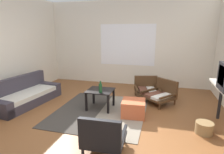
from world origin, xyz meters
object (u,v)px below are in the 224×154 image
glass_bottle (100,88)px  wicker_basket (204,128)px  couch (25,95)px  armchair_by_window (147,88)px  ottoman_orange (133,108)px  coffee_table (100,94)px  armchair_striped_foreground (103,136)px  armchair_corner (161,93)px

glass_bottle → wicker_basket: size_ratio=0.85×
couch → armchair_by_window: bearing=23.9°
ottoman_orange → glass_bottle: glass_bottle is taller
coffee_table → glass_bottle: size_ratio=2.31×
couch → coffee_table: (1.88, 0.19, 0.15)m
armchair_by_window → wicker_basket: armchair_by_window is taller
couch → glass_bottle: (1.94, 0.03, 0.35)m
ottoman_orange → couch: bearing=-179.8°
glass_bottle → wicker_basket: 2.12m
coffee_table → wicker_basket: coffee_table is taller
armchair_striped_foreground → glass_bottle: bearing=110.0°
armchair_corner → glass_bottle: (-1.28, -0.87, 0.30)m
coffee_table → ottoman_orange: 0.84m
armchair_striped_foreground → ottoman_orange: (0.23, 1.37, -0.10)m
armchair_striped_foreground → glass_bottle: (-0.51, 1.39, 0.28)m
armchair_by_window → glass_bottle: 1.55m
armchair_by_window → armchair_corner: armchair_corner is taller
coffee_table → wicker_basket: size_ratio=1.96×
couch → coffee_table: bearing=5.7°
coffee_table → ottoman_orange: bearing=-12.8°
coffee_table → armchair_corner: 1.52m
coffee_table → wicker_basket: bearing=-14.9°
glass_bottle → wicker_basket: (2.04, -0.40, -0.45)m
couch → glass_bottle: glass_bottle is taller
coffee_table → armchair_corner: bearing=27.8°
glass_bottle → armchair_by_window: bearing=53.8°
armchair_striped_foreground → wicker_basket: armchair_striped_foreground is taller
armchair_striped_foreground → ottoman_orange: size_ratio=1.29×
coffee_table → wicker_basket: 2.19m
armchair_by_window → ottoman_orange: 1.26m
ottoman_orange → armchair_striped_foreground: bearing=-99.5°
armchair_striped_foreground → glass_bottle: glass_bottle is taller
armchair_corner → couch: bearing=-164.4°
glass_bottle → armchair_striped_foreground: bearing=-70.0°
glass_bottle → ottoman_orange: bearing=-1.7°
coffee_table → glass_bottle: bearing=-69.1°
couch → ottoman_orange: couch is taller
couch → armchair_striped_foreground: couch is taller
armchair_striped_foreground → armchair_corner: size_ratio=0.71×
coffee_table → armchair_striped_foreground: armchair_striped_foreground is taller
couch → ottoman_orange: bearing=0.2°
armchair_by_window → couch: bearing=-156.1°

